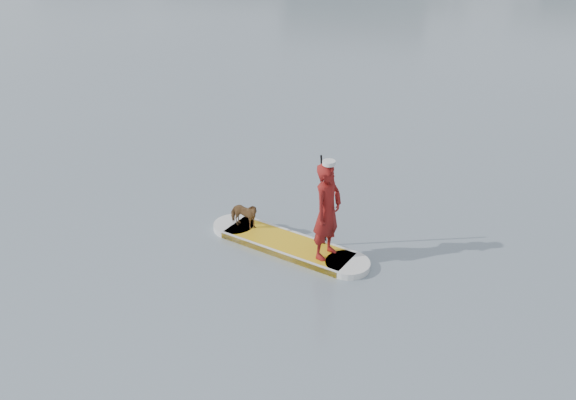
% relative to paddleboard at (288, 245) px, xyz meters
% --- Properties ---
extents(ground, '(140.00, 140.00, 0.00)m').
position_rel_paddleboard_xyz_m(ground, '(-2.34, -0.36, -0.06)').
color(ground, slate).
rests_on(ground, ground).
extents(paddleboard, '(3.24, 1.36, 0.12)m').
position_rel_paddleboard_xyz_m(paddleboard, '(0.00, 0.00, 0.00)').
color(paddleboard, gold).
rests_on(paddleboard, ground).
extents(paddler, '(0.59, 0.74, 1.78)m').
position_rel_paddleboard_xyz_m(paddler, '(0.79, -0.18, 0.95)').
color(paddler, maroon).
rests_on(paddler, paddleboard).
extents(white_cap, '(0.22, 0.22, 0.07)m').
position_rel_paddleboard_xyz_m(white_cap, '(0.79, -0.18, 1.87)').
color(white_cap, silver).
rests_on(white_cap, paddler).
extents(dog, '(0.67, 0.36, 0.54)m').
position_rel_paddleboard_xyz_m(dog, '(-0.98, 0.23, 0.33)').
color(dog, '#58331E').
rests_on(dog, paddleboard).
extents(paddle, '(0.10, 0.30, 2.00)m').
position_rel_paddleboard_xyz_m(paddle, '(0.61, 0.17, 0.74)').
color(paddle, black).
rests_on(paddle, ground).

